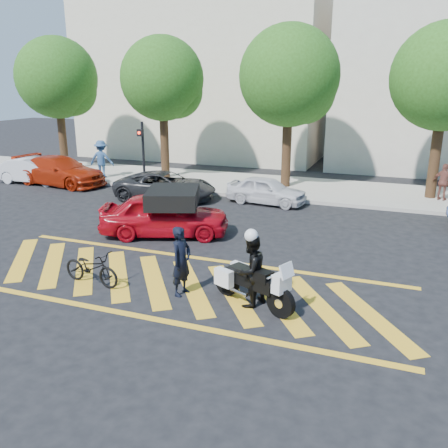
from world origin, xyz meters
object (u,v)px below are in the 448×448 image
(officer_bike, at_px, (181,261))
(parked_mid_left, at_px, (165,186))
(parked_far_left, at_px, (34,171))
(parked_mid_right, at_px, (266,190))
(officer_moto, at_px, (251,271))
(parked_left, at_px, (60,171))
(bicycle, at_px, (91,268))
(police_motorcycle, at_px, (251,282))
(red_convertible, at_px, (165,215))

(officer_bike, height_order, parked_mid_left, officer_bike)
(parked_far_left, height_order, parked_mid_right, parked_far_left)
(officer_moto, relative_size, parked_far_left, 0.44)
(parked_far_left, bearing_deg, parked_mid_left, -98.45)
(officer_moto, distance_m, parked_left, 16.05)
(officer_bike, distance_m, bicycle, 2.49)
(police_motorcycle, bearing_deg, officer_moto, -117.38)
(officer_bike, bearing_deg, parked_left, 61.17)
(parked_far_left, bearing_deg, red_convertible, -120.33)
(parked_mid_left, bearing_deg, officer_bike, -156.47)
(officer_moto, xyz_separation_m, red_convertible, (-4.31, 3.98, -0.13))
(officer_moto, distance_m, parked_far_left, 17.26)
(red_convertible, xyz_separation_m, parked_left, (-8.71, 5.41, -0.01))
(red_convertible, xyz_separation_m, parked_mid_left, (-2.35, 4.54, -0.11))
(parked_left, bearing_deg, police_motorcycle, -119.50)
(officer_bike, xyz_separation_m, parked_far_left, (-12.80, 9.30, -0.21))
(officer_moto, height_order, parked_left, officer_moto)
(officer_bike, relative_size, officer_moto, 1.00)
(officer_moto, relative_size, parked_left, 0.35)
(police_motorcycle, bearing_deg, officer_bike, -154.81)
(officer_moto, xyz_separation_m, parked_mid_left, (-6.66, 8.52, -0.25))
(bicycle, bearing_deg, parked_mid_right, -3.98)
(officer_bike, height_order, officer_moto, officer_bike)
(parked_mid_right, bearing_deg, bicycle, 175.47)
(bicycle, height_order, parked_left, parked_left)
(police_motorcycle, distance_m, parked_mid_right, 9.65)
(police_motorcycle, relative_size, red_convertible, 0.52)
(bicycle, distance_m, officer_moto, 4.22)
(officer_bike, distance_m, red_convertible, 4.75)
(officer_bike, xyz_separation_m, bicycle, (-2.44, -0.28, -0.41))
(officer_bike, height_order, parked_mid_right, officer_bike)
(officer_bike, bearing_deg, parked_far_left, 65.07)
(bicycle, relative_size, police_motorcycle, 0.77)
(officer_bike, distance_m, parked_mid_left, 9.86)
(officer_bike, distance_m, parked_mid_right, 9.44)
(parked_left, bearing_deg, parked_mid_right, -83.80)
(bicycle, height_order, officer_moto, officer_moto)
(parked_mid_left, bearing_deg, red_convertible, -158.98)
(police_motorcycle, relative_size, parked_far_left, 0.56)
(officer_moto, distance_m, red_convertible, 5.86)
(bicycle, xyz_separation_m, parked_mid_right, (1.90, 9.70, 0.13))
(officer_bike, bearing_deg, red_convertible, 43.61)
(bicycle, distance_m, parked_far_left, 14.11)
(parked_mid_right, bearing_deg, parked_mid_left, 107.81)
(red_convertible, distance_m, parked_left, 10.26)
(officer_bike, height_order, red_convertible, officer_bike)
(bicycle, xyz_separation_m, parked_left, (-8.83, 9.70, 0.26))
(parked_left, xyz_separation_m, parked_mid_left, (6.36, -0.87, -0.10))
(parked_mid_left, bearing_deg, parked_far_left, 78.24)
(parked_far_left, xyz_separation_m, parked_mid_left, (7.90, -0.75, -0.04))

